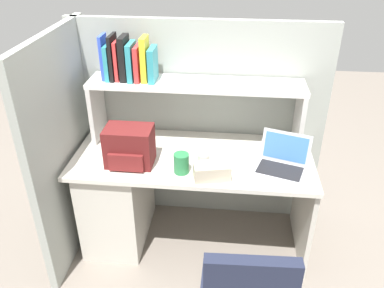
% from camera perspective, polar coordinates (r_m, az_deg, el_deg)
% --- Properties ---
extents(ground_plane, '(8.00, 8.00, 0.00)m').
position_cam_1_polar(ground_plane, '(3.11, 0.10, -13.27)').
color(ground_plane, slate).
extents(desk, '(1.60, 0.70, 0.73)m').
position_cam_1_polar(desk, '(2.90, -7.62, -6.76)').
color(desk, beige).
rests_on(desk, ground_plane).
extents(cubicle_partition_rear, '(1.84, 0.05, 1.55)m').
position_cam_1_polar(cubicle_partition_rear, '(2.97, 0.87, 2.85)').
color(cubicle_partition_rear, '#939991').
rests_on(cubicle_partition_rear, ground_plane).
extents(cubicle_partition_left, '(0.05, 1.06, 1.55)m').
position_cam_1_polar(cubicle_partition_left, '(2.80, -17.56, -0.43)').
color(cubicle_partition_left, '#939991').
rests_on(cubicle_partition_left, ground_plane).
extents(overhead_hutch, '(1.44, 0.28, 0.45)m').
position_cam_1_polar(overhead_hutch, '(2.68, 0.56, 6.97)').
color(overhead_hutch, beige).
rests_on(overhead_hutch, desk).
extents(reference_books_on_shelf, '(0.36, 0.18, 0.30)m').
position_cam_1_polar(reference_books_on_shelf, '(2.67, -9.12, 11.80)').
color(reference_books_on_shelf, blue).
rests_on(reference_books_on_shelf, overhead_hutch).
extents(laptop, '(0.37, 0.34, 0.22)m').
position_cam_1_polar(laptop, '(2.56, 12.85, -2.54)').
color(laptop, '#B7BABF').
rests_on(laptop, desk).
extents(backpack, '(0.30, 0.23, 0.26)m').
position_cam_1_polar(backpack, '(2.55, -9.02, -0.41)').
color(backpack, '#591919').
rests_on(backpack, desk).
extents(computer_mouse, '(0.06, 0.11, 0.03)m').
position_cam_1_polar(computer_mouse, '(2.61, 6.88, -2.23)').
color(computer_mouse, silver).
rests_on(computer_mouse, desk).
extents(paper_cup, '(0.08, 0.08, 0.10)m').
position_cam_1_polar(paper_cup, '(2.51, 1.69, -2.43)').
color(paper_cup, white).
rests_on(paper_cup, desk).
extents(tissue_box, '(0.24, 0.17, 0.10)m').
position_cam_1_polar(tissue_box, '(2.41, 2.86, -3.98)').
color(tissue_box, '#BFB299').
rests_on(tissue_box, desk).
extents(snack_canister, '(0.10, 0.10, 0.13)m').
position_cam_1_polar(snack_canister, '(2.46, -1.54, -2.79)').
color(snack_canister, '#26723F').
rests_on(snack_canister, desk).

